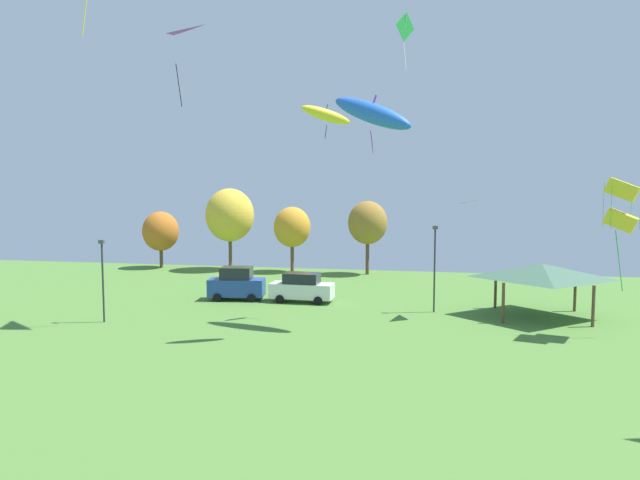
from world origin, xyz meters
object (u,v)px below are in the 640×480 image
Objects in this scene: kite_flying_4 at (622,205)px; light_post_1 at (103,275)px; treeline_tree_3 at (368,223)px; kite_flying_0 at (480,208)px; parked_car_leftmost at (237,284)px; kite_flying_3 at (326,115)px; light_post_0 at (435,263)px; kite_flying_5 at (372,113)px; kite_flying_11 at (166,50)px; park_pavilion at (542,271)px; kite_flying_9 at (405,29)px; treeline_tree_1 at (230,215)px; treeline_tree_0 at (161,231)px; parked_car_second_from_left at (302,288)px; treeline_tree_2 at (292,227)px.

light_post_1 is at bearing -175.61° from kite_flying_4.
kite_flying_0 is at bearing -62.90° from treeline_tree_3.
kite_flying_0 is 0.43× the size of parked_car_leftmost.
light_post_1 is at bearing 175.70° from kite_flying_3.
kite_flying_5 is at bearing -130.87° from light_post_0.
park_pavilion is (23.02, 7.20, -13.73)m from kite_flying_11.
kite_flying_5 is at bearing -121.34° from kite_flying_9.
kite_flying_9 reaches higher than kite_flying_5.
kite_flying_4 reaches higher than treeline_tree_1.
kite_flying_4 is 1.05× the size of treeline_tree_0.
kite_flying_0 is 0.40× the size of parked_car_second_from_left.
treeline_tree_1 is 1.17× the size of treeline_tree_3.
light_post_1 is (-20.80, -7.24, -0.37)m from light_post_0.
kite_flying_11 is at bearing -162.66° from kite_flying_0.
treeline_tree_1 is at bearing 148.27° from park_pavilion.
park_pavilion is at bearing 17.37° from kite_flying_11.
parked_car_leftmost is at bearing -118.61° from treeline_tree_3.
kite_flying_9 reaches higher than parked_car_second_from_left.
treeline_tree_3 is at bearing 103.53° from kite_flying_9.
treeline_tree_0 is (-36.28, 17.57, 0.92)m from park_pavilion.
treeline_tree_1 is at bearing 142.02° from kite_flying_0.
light_post_0 is (3.93, 4.54, -9.74)m from kite_flying_5.
kite_flying_5 is at bearing -36.67° from parked_car_leftmost.
kite_flying_0 is 14.40m from parked_car_second_from_left.
treeline_tree_3 is (9.43, 24.26, -11.61)m from kite_flying_11.
kite_flying_3 is 4.41m from kite_flying_5.
light_post_1 is (-16.87, -2.70, -10.11)m from kite_flying_5.
treeline_tree_0 is at bearing 118.16° from kite_flying_11.
treeline_tree_3 is at bearing 59.55° from light_post_1.
parked_car_second_from_left is (5.14, 0.11, -0.14)m from parked_car_leftmost.
park_pavilion is 7.00m from light_post_0.
parked_car_leftmost reaches higher than parked_car_second_from_left.
treeline_tree_3 is at bearing 127.81° from kite_flying_4.
treeline_tree_0 is 0.83× the size of treeline_tree_3.
kite_flying_0 is at bearing -47.14° from treeline_tree_2.
light_post_0 is at bearing 24.58° from kite_flying_11.
park_pavilion reaches higher than parked_car_leftmost.
kite_flying_0 reaches higher than treeline_tree_2.
kite_flying_0 is at bearing 13.78° from light_post_1.
kite_flying_5 is 0.76× the size of treeline_tree_3.
park_pavilion is (16.82, -1.82, 1.98)m from parked_car_second_from_left.
kite_flying_5 is at bearing -51.59° from treeline_tree_1.
light_post_1 is 0.78× the size of treeline_tree_2.
kite_flying_0 is 9.46m from kite_flying_5.
light_post_1 is 0.86× the size of treeline_tree_0.
treeline_tree_0 is at bearing 150.62° from kite_flying_4.
park_pavilion is 28.69m from light_post_1.
parked_car_second_from_left is 17.03m from park_pavilion.
kite_flying_3 is at bearing -67.46° from parked_car_second_from_left.
kite_flying_5 is 0.83× the size of treeline_tree_2.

